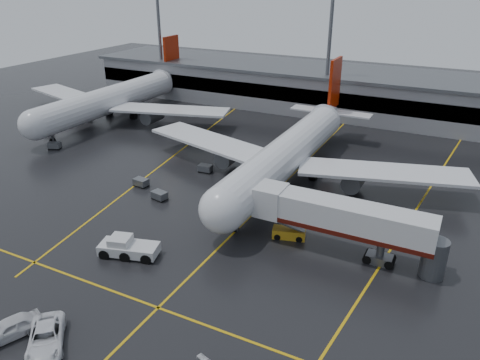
% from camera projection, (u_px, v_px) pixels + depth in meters
% --- Properties ---
extents(ground, '(220.00, 220.00, 0.00)m').
position_uv_depth(ground, '(261.00, 206.00, 58.93)').
color(ground, black).
rests_on(ground, ground).
extents(apron_line_centre, '(0.25, 90.00, 0.02)m').
position_uv_depth(apron_line_centre, '(261.00, 206.00, 58.93)').
color(apron_line_centre, gold).
rests_on(apron_line_centre, ground).
extents(apron_line_stop, '(60.00, 0.25, 0.02)m').
position_uv_depth(apron_line_stop, '(158.00, 308.00, 41.05)').
color(apron_line_stop, gold).
rests_on(apron_line_stop, ground).
extents(apron_line_left, '(9.99, 69.35, 0.02)m').
position_uv_depth(apron_line_left, '(175.00, 155.00, 75.31)').
color(apron_line_left, gold).
rests_on(apron_line_left, ground).
extents(apron_line_right, '(7.57, 69.64, 0.02)m').
position_uv_depth(apron_line_right, '(420.00, 203.00, 59.63)').
color(apron_line_right, gold).
rests_on(apron_line_right, ground).
extents(terminal, '(122.00, 19.00, 8.60)m').
position_uv_depth(terminal, '(357.00, 92.00, 96.12)').
color(terminal, gray).
rests_on(terminal, ground).
extents(light_mast_left, '(3.00, 1.20, 25.45)m').
position_uv_depth(light_mast_left, '(159.00, 33.00, 105.69)').
color(light_mast_left, '#595B60').
rests_on(light_mast_left, ground).
extents(light_mast_mid, '(3.00, 1.20, 25.45)m').
position_uv_depth(light_mast_mid, '(329.00, 44.00, 89.18)').
color(light_mast_mid, '#595B60').
rests_on(light_mast_mid, ground).
extents(main_airliner, '(48.80, 45.60, 14.10)m').
position_uv_depth(main_airliner, '(290.00, 151.00, 65.08)').
color(main_airliner, silver).
rests_on(main_airliner, ground).
extents(second_airliner, '(48.80, 45.60, 14.10)m').
position_uv_depth(second_airliner, '(115.00, 98.00, 92.17)').
color(second_airliner, silver).
rests_on(second_airliner, ground).
extents(jet_bridge, '(19.90, 3.40, 6.05)m').
position_uv_depth(jet_bridge, '(343.00, 220.00, 47.54)').
color(jet_bridge, silver).
rests_on(jet_bridge, ground).
extents(pushback_tractor, '(6.58, 4.12, 2.19)m').
position_uv_depth(pushback_tractor, '(127.00, 248.00, 48.36)').
color(pushback_tractor, silver).
rests_on(pushback_tractor, ground).
extents(belt_loader, '(3.90, 2.48, 2.30)m').
position_uv_depth(belt_loader, '(289.00, 233.00, 51.69)').
color(belt_loader, '#C69118').
rests_on(belt_loader, ground).
extents(service_van_a, '(5.81, 6.02, 1.59)m').
position_uv_depth(service_van_a, '(46.00, 338.00, 36.59)').
color(service_van_a, white).
rests_on(service_van_a, ground).
extents(service_van_d, '(3.82, 5.36, 1.69)m').
position_uv_depth(service_van_d, '(10.00, 328.00, 37.50)').
color(service_van_d, silver).
rests_on(service_van_d, ground).
extents(baggage_cart_a, '(2.21, 1.66, 1.12)m').
position_uv_depth(baggage_cart_a, '(159.00, 195.00, 60.35)').
color(baggage_cart_a, '#595B60').
rests_on(baggage_cart_a, ground).
extents(baggage_cart_b, '(2.12, 1.49, 1.12)m').
position_uv_depth(baggage_cart_b, '(141.00, 182.00, 64.08)').
color(baggage_cart_b, '#595B60').
rests_on(baggage_cart_b, ground).
extents(baggage_cart_c, '(2.10, 1.46, 1.12)m').
position_uv_depth(baggage_cart_c, '(205.00, 168.00, 68.63)').
color(baggage_cart_c, '#595B60').
rests_on(baggage_cart_c, ground).
extents(baggage_cart_d, '(2.23, 1.69, 1.12)m').
position_uv_depth(baggage_cart_d, '(48.00, 130.00, 85.07)').
color(baggage_cart_d, '#595B60').
rests_on(baggage_cart_d, ground).
extents(baggage_cart_e, '(2.35, 1.97, 1.12)m').
position_uv_depth(baggage_cart_e, '(54.00, 145.00, 77.63)').
color(baggage_cart_e, '#595B60').
rests_on(baggage_cart_e, ground).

